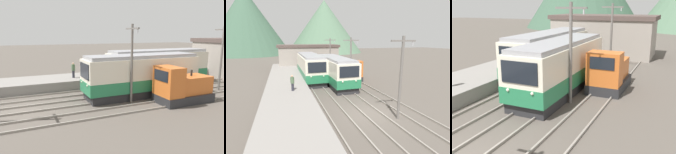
{
  "view_description": "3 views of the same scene",
  "coord_description": "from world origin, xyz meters",
  "views": [
    {
      "loc": [
        16.68,
        0.04,
        5.5
      ],
      "look_at": [
        -1.19,
        7.94,
        1.63
      ],
      "focal_mm": 35.0,
      "sensor_mm": 36.0,
      "label": 1
    },
    {
      "loc": [
        -6.52,
        -12.08,
        5.99
      ],
      "look_at": [
        0.06,
        8.53,
        1.34
      ],
      "focal_mm": 28.0,
      "sensor_mm": 36.0,
      "label": 2
    },
    {
      "loc": [
        7.82,
        -6.24,
        6.03
      ],
      "look_at": [
        0.94,
        9.04,
        1.45
      ],
      "focal_mm": 42.0,
      "sensor_mm": 36.0,
      "label": 3
    }
  ],
  "objects": [
    {
      "name": "track_center",
      "position": [
        0.2,
        0.0,
        0.07
      ],
      "size": [
        1.54,
        60.0,
        0.14
      ],
      "color": "gray",
      "rests_on": "ground"
    },
    {
      "name": "catenary_mast_far",
      "position": [
        1.71,
        18.26,
        3.44
      ],
      "size": [
        2.0,
        0.2,
        6.25
      ],
      "color": "slate",
      "rests_on": "ground"
    },
    {
      "name": "shunting_locomotive",
      "position": [
        3.2,
        12.16,
        1.21
      ],
      "size": [
        2.4,
        4.6,
        3.0
      ],
      "color": "#28282B",
      "rests_on": "ground"
    },
    {
      "name": "commuter_train_center",
      "position": [
        0.2,
        10.23,
        1.73
      ],
      "size": [
        2.84,
        10.72,
        3.73
      ],
      "color": "#28282B",
      "rests_on": "ground"
    },
    {
      "name": "track_left",
      "position": [
        -2.6,
        0.0,
        0.07
      ],
      "size": [
        1.54,
        60.0,
        0.14
      ],
      "color": "gray",
      "rests_on": "ground"
    },
    {
      "name": "person_on_platform",
      "position": [
        -5.71,
        5.47,
        1.81
      ],
      "size": [
        0.38,
        0.38,
        1.62
      ],
      "color": "#282833",
      "rests_on": "platform_left"
    },
    {
      "name": "commuter_train_left",
      "position": [
        -2.6,
        14.04,
        1.78
      ],
      "size": [
        2.84,
        11.46,
        3.85
      ],
      "color": "#28282B",
      "rests_on": "ground"
    },
    {
      "name": "platform_left",
      "position": [
        -6.25,
        0.0,
        0.46
      ],
      "size": [
        4.5,
        54.0,
        0.93
      ],
      "primitive_type": "cube",
      "color": "gray",
      "rests_on": "ground"
    },
    {
      "name": "track_right",
      "position": [
        3.2,
        0.0,
        0.07
      ],
      "size": [
        1.54,
        60.0,
        0.14
      ],
      "color": "gray",
      "rests_on": "ground"
    },
    {
      "name": "ground_plane",
      "position": [
        0.0,
        0.0,
        0.0
      ],
      "size": [
        200.0,
        200.0,
        0.0
      ],
      "primitive_type": "plane",
      "color": "#564F47"
    },
    {
      "name": "catenary_mast_mid",
      "position": [
        1.71,
        8.36,
        3.44
      ],
      "size": [
        2.0,
        0.2,
        6.25
      ],
      "color": "slate",
      "rests_on": "ground"
    }
  ]
}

